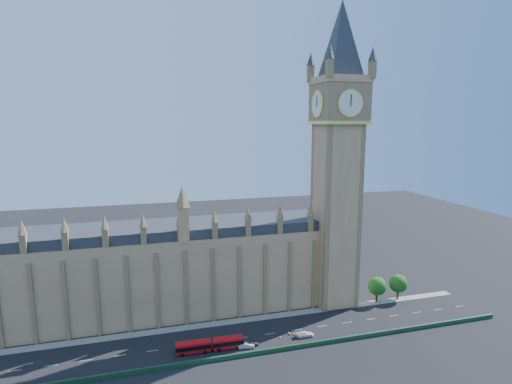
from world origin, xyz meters
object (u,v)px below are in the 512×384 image
object	(u,v)px
red_bus	(210,345)
car_silver	(246,345)
car_grey	(251,344)
car_white	(305,334)

from	to	relation	value
red_bus	car_silver	size ratio (longest dim) A/B	4.07
car_grey	car_silver	bearing A→B (deg)	102.69
red_bus	car_silver	xyz separation A→B (m)	(9.40, -1.32, -0.86)
car_grey	car_silver	distance (m)	1.55
red_bus	car_silver	bearing A→B (deg)	-6.18
car_silver	car_white	size ratio (longest dim) A/B	0.87
red_bus	car_grey	size ratio (longest dim) A/B	4.37
red_bus	car_white	xyz separation A→B (m)	(26.44, -0.17, -0.84)
car_silver	car_white	xyz separation A→B (m)	(17.04, 1.15, 0.01)
car_grey	car_white	distance (m)	15.59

